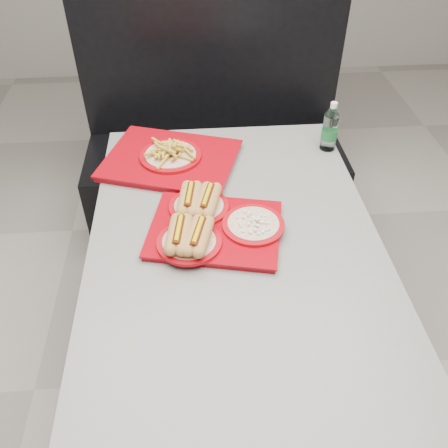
{
  "coord_description": "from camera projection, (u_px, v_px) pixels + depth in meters",
  "views": [
    {
      "loc": [
        -0.12,
        -1.05,
        1.75
      ],
      "look_at": [
        -0.04,
        0.0,
        0.83
      ],
      "focal_mm": 38.0,
      "sensor_mm": 36.0,
      "label": 1
    }
  ],
  "objects": [
    {
      "name": "ground",
      "position": [
        233.0,
        376.0,
        1.95
      ],
      "size": [
        6.0,
        6.0,
        0.0
      ],
      "primitive_type": "plane",
      "color": "#9D988D",
      "rests_on": "ground"
    },
    {
      "name": "diner_table",
      "position": [
        235.0,
        280.0,
        1.56
      ],
      "size": [
        0.92,
        1.42,
        0.75
      ],
      "color": "black",
      "rests_on": "ground"
    },
    {
      "name": "booth_bench",
      "position": [
        214.0,
        149.0,
        2.5
      ],
      "size": [
        1.3,
        0.57,
        1.35
      ],
      "color": "black",
      "rests_on": "ground"
    },
    {
      "name": "tray_near",
      "position": [
        210.0,
        224.0,
        1.47
      ],
      "size": [
        0.46,
        0.39,
        0.09
      ],
      "rotation": [
        0.0,
        0.0,
        -0.21
      ],
      "color": "maroon",
      "rests_on": "diner_table"
    },
    {
      "name": "tray_far",
      "position": [
        171.0,
        157.0,
        1.76
      ],
      "size": [
        0.56,
        0.5,
        0.09
      ],
      "rotation": [
        0.0,
        0.0,
        -0.32
      ],
      "color": "maroon",
      "rests_on": "diner_table"
    },
    {
      "name": "water_bottle",
      "position": [
        330.0,
        129.0,
        1.8
      ],
      "size": [
        0.06,
        0.06,
        0.19
      ],
      "rotation": [
        0.0,
        0.0,
        -0.41
      ],
      "color": "silver",
      "rests_on": "diner_table"
    }
  ]
}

